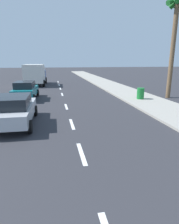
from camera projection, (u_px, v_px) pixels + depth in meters
ground_plane at (63, 98)px, 17.64m from camera, size 160.00×160.00×0.00m
sidewalk_strip at (125, 92)px, 20.74m from camera, size 3.60×80.00×0.14m
lane_stripe_2 at (82, 153)px, 7.18m from camera, size 0.16×1.80×0.01m
lane_stripe_3 at (72, 124)px, 10.49m from camera, size 0.16×1.80×0.01m
lane_stripe_4 at (66, 107)px, 14.42m from camera, size 0.16×1.80×0.01m
lane_stripe_5 at (62, 94)px, 19.66m from camera, size 0.16×1.80×0.01m
lane_stripe_6 at (60, 89)px, 23.70m from camera, size 0.16×1.80×0.01m
lane_stripe_7 at (59, 85)px, 27.16m from camera, size 0.16×1.80×0.01m
lane_stripe_8 at (58, 82)px, 31.07m from camera, size 0.16×1.80×0.01m
parked_car_silver at (14, 109)px, 10.21m from camera, size 2.10×4.50×1.57m
parked_car_teal at (25, 90)px, 16.98m from camera, size 2.07×4.15×1.57m
delivery_truck at (35, 74)px, 26.52m from camera, size 2.87×6.33×2.80m
palm_tree_mid at (176, 19)px, 16.23m from camera, size 1.81×1.92×8.89m
trash_bin_far at (141, 93)px, 16.54m from camera, size 0.60×0.60×0.93m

